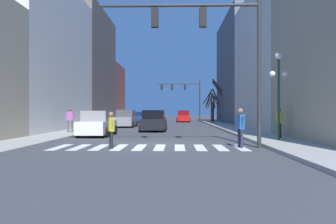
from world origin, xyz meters
TOP-DOWN VIEW (x-y plane):
  - ground_plane at (0.00, 0.00)m, footprint 240.00×240.00m
  - sidewalk_left at (-6.32, 0.00)m, footprint 2.43×90.00m
  - sidewalk_right at (6.32, 0.00)m, footprint 2.43×90.00m
  - building_row_left at (-10.53, 17.92)m, footprint 6.00×46.17m
  - building_row_right at (10.53, 15.34)m, footprint 6.00×41.52m
  - crosswalk_stripes at (0.00, -1.09)m, footprint 8.55×2.60m
  - traffic_signal_near at (2.83, -1.16)m, footprint 7.18×0.28m
  - traffic_signal_far at (2.42, 34.92)m, footprint 6.64×0.28m
  - street_lamp_right_corner at (6.43, 1.17)m, footprint 0.95×0.36m
  - car_at_intersection at (2.29, 33.98)m, footprint 2.05×4.57m
  - car_parked_left_near at (-1.17, 26.88)m, footprint 2.11×4.77m
  - car_driving_away_lane at (-3.96, 17.93)m, footprint 2.03×4.85m
  - car_parked_right_far at (-3.98, 5.72)m, footprint 1.99×4.51m
  - car_parked_left_mid at (-3.99, 31.76)m, footprint 1.98×4.51m
  - car_driving_toward_lane at (-0.65, 11.04)m, footprint 2.11×4.52m
  - pedestrian_crossing_street at (-6.31, 7.26)m, footprint 0.73×0.29m
  - pedestrian_waiting_at_curb at (4.03, -1.13)m, footprint 0.32×0.75m
  - pedestrian_near_right_corner at (-1.63, -1.60)m, footprint 0.34×0.66m
  - pedestrian_on_left_sidewalk at (6.94, 2.64)m, footprint 0.22×0.72m
  - street_tree_left_mid at (6.80, 30.03)m, footprint 2.66×1.29m
  - street_tree_right_far at (6.60, 33.04)m, footprint 2.15×2.69m
  - street_tree_left_near at (6.74, 35.86)m, footprint 2.75×3.17m

SIDE VIEW (x-z plane):
  - ground_plane at x=0.00m, z-range 0.00..0.00m
  - crosswalk_stripes at x=0.00m, z-range 0.00..0.01m
  - sidewalk_left at x=-6.32m, z-range 0.00..0.15m
  - sidewalk_right at x=6.32m, z-range 0.00..0.15m
  - car_parked_left_mid at x=-3.99m, z-range -0.05..1.50m
  - car_parked_left_near at x=-1.17m, z-range -0.05..1.56m
  - car_parked_right_far at x=-3.98m, z-range -0.05..1.59m
  - car_driving_toward_lane at x=-0.65m, z-range -0.06..1.65m
  - car_at_intersection at x=2.29m, z-range -0.06..1.70m
  - car_driving_away_lane at x=-3.96m, z-range -0.06..1.70m
  - pedestrian_near_right_corner at x=-1.63m, z-range 0.15..1.74m
  - pedestrian_waiting_at_curb at x=4.03m, z-range 0.16..1.91m
  - pedestrian_on_left_sidewalk at x=6.94m, z-range 0.30..1.97m
  - pedestrian_crossing_street at x=-6.31m, z-range 0.31..2.01m
  - street_tree_right_far at x=6.60m, z-range 0.08..4.22m
  - street_tree_left_near at x=6.74m, z-range 0.13..5.05m
  - street_tree_left_mid at x=6.80m, z-range -0.04..6.00m
  - street_lamp_right_corner at x=6.43m, z-range 1.07..5.55m
  - traffic_signal_far at x=2.42m, z-range 1.52..7.81m
  - traffic_signal_near at x=2.83m, z-range 1.53..8.24m
  - building_row_left at x=-10.53m, z-range -1.13..12.76m
  - building_row_right at x=10.53m, z-range -0.50..13.32m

